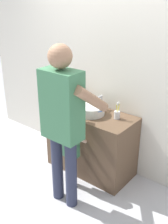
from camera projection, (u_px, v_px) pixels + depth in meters
ground_plane at (77, 179)px, 3.47m from camera, size 14.00×14.00×0.00m
back_wall at (108, 66)px, 3.36m from camera, size 4.40×0.08×2.70m
vanity_cabinet at (91, 142)px, 3.51m from camera, size 1.11×0.54×0.82m
sink_basin at (91, 110)px, 3.31m from camera, size 0.35×0.35×0.11m
faucet at (101, 103)px, 3.45m from camera, size 0.18×0.14×0.18m
toothbrush_cup at (117, 114)px, 3.19m from camera, size 0.07×0.07×0.21m
soap_bottle at (75, 102)px, 3.51m from camera, size 0.06×0.06×0.16m
child_toddler at (71, 146)px, 3.18m from camera, size 0.27×0.28×0.89m
adult_parent at (63, 115)px, 2.70m from camera, size 0.55×0.58×1.77m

